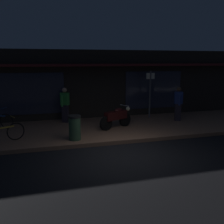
# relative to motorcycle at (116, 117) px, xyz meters

# --- Properties ---
(ground_plane) EXTENTS (60.00, 60.00, 0.00)m
(ground_plane) POSITION_rel_motorcycle_xyz_m (-0.46, -2.72, -0.65)
(ground_plane) COLOR black
(sidewalk_slab) EXTENTS (18.00, 4.00, 0.15)m
(sidewalk_slab) POSITION_rel_motorcycle_xyz_m (-0.46, 0.28, -0.57)
(sidewalk_slab) COLOR #8C6047
(sidewalk_slab) RESTS_ON ground_plane
(storefront_building) EXTENTS (18.00, 3.30, 3.60)m
(storefront_building) POSITION_rel_motorcycle_xyz_m (-0.46, 3.66, 1.16)
(storefront_building) COLOR black
(storefront_building) RESTS_ON ground_plane
(motorcycle) EXTENTS (1.59, 0.90, 0.97)m
(motorcycle) POSITION_rel_motorcycle_xyz_m (0.00, 0.00, 0.00)
(motorcycle) COLOR black
(motorcycle) RESTS_ON sidewalk_slab
(bicycle_parked) EXTENTS (1.50, 0.78, 0.91)m
(bicycle_parked) POSITION_rel_motorcycle_xyz_m (-4.53, -0.86, -0.14)
(bicycle_parked) COLOR black
(bicycle_parked) RESTS_ON sidewalk_slab
(person_photographer) EXTENTS (0.44, 0.55, 1.67)m
(person_photographer) POSITION_rel_motorcycle_xyz_m (-2.08, 1.64, 0.38)
(person_photographer) COLOR #28232D
(person_photographer) RESTS_ON sidewalk_slab
(person_bystander) EXTENTS (0.43, 0.61, 1.67)m
(person_bystander) POSITION_rel_motorcycle_xyz_m (3.30, 0.54, 0.38)
(person_bystander) COLOR #28232D
(person_bystander) RESTS_ON sidewalk_slab
(sign_post) EXTENTS (0.44, 0.09, 2.40)m
(sign_post) POSITION_rel_motorcycle_xyz_m (2.23, 1.55, 0.86)
(sign_post) COLOR #47474C
(sign_post) RESTS_ON sidewalk_slab
(trash_bin) EXTENTS (0.48, 0.48, 0.93)m
(trash_bin) POSITION_rel_motorcycle_xyz_m (-1.95, -1.17, -0.03)
(trash_bin) COLOR #2D4C33
(trash_bin) RESTS_ON sidewalk_slab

